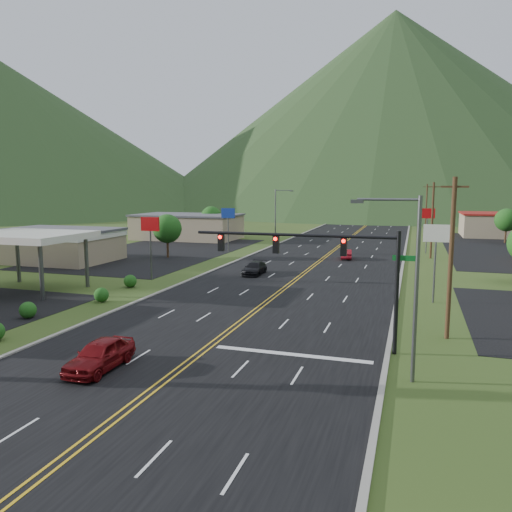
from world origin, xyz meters
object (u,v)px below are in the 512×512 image
(traffic_signal, at_px, (326,258))
(streetlight_east, at_px, (410,276))
(streetlight_west, at_px, (277,211))
(car_red_far, at_px, (346,254))
(car_red_near, at_px, (100,356))
(gas_canopy, at_px, (27,237))
(car_dark_mid, at_px, (255,269))

(traffic_signal, relative_size, streetlight_east, 1.46)
(streetlight_east, relative_size, streetlight_west, 1.00)
(car_red_far, bearing_deg, car_red_near, 73.05)
(streetlight_west, height_order, car_red_near, streetlight_west)
(streetlight_west, distance_m, car_red_far, 24.53)
(streetlight_west, bearing_deg, car_red_far, -52.71)
(car_red_far, bearing_deg, traffic_signal, 87.33)
(streetlight_west, relative_size, car_red_near, 1.95)
(gas_canopy, distance_m, car_red_far, 38.34)
(traffic_signal, xyz_separation_m, gas_canopy, (-28.48, 8.00, -0.46))
(car_dark_mid, xyz_separation_m, car_red_far, (7.86, 14.74, -0.02))
(traffic_signal, relative_size, streetlight_west, 1.46)
(streetlight_east, height_order, car_dark_mid, streetlight_east)
(car_dark_mid, bearing_deg, streetlight_west, 100.51)
(gas_canopy, height_order, car_dark_mid, gas_canopy)
(streetlight_west, distance_m, gas_canopy, 49.10)
(streetlight_east, bearing_deg, car_red_near, -167.73)
(streetlight_east, bearing_deg, traffic_signal, 139.61)
(traffic_signal, bearing_deg, car_dark_mid, 117.34)
(car_dark_mid, bearing_deg, car_red_far, 61.18)
(streetlight_east, relative_size, car_red_near, 1.95)
(gas_canopy, relative_size, car_dark_mid, 2.19)
(streetlight_east, height_order, car_red_far, streetlight_east)
(streetlight_east, distance_m, gas_canopy, 35.28)
(traffic_signal, xyz_separation_m, car_red_near, (-10.36, -7.27, -4.55))
(streetlight_east, xyz_separation_m, gas_canopy, (-33.18, 12.00, -0.31))
(gas_canopy, xyz_separation_m, car_dark_mid, (17.07, 14.08, -4.21))
(streetlight_east, bearing_deg, car_red_far, 101.43)
(traffic_signal, distance_m, car_red_far, 37.29)
(traffic_signal, height_order, streetlight_west, streetlight_west)
(streetlight_west, distance_m, car_dark_mid, 34.87)
(traffic_signal, distance_m, streetlight_east, 6.17)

